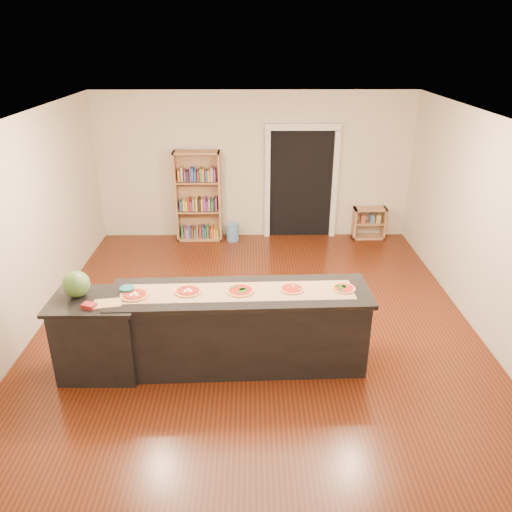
{
  "coord_description": "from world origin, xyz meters",
  "views": [
    {
      "loc": [
        -0.06,
        -5.88,
        3.71
      ],
      "look_at": [
        0.0,
        0.2,
        1.0
      ],
      "focal_mm": 35.0,
      "sensor_mm": 36.0,
      "label": 1
    }
  ],
  "objects_px": {
    "low_shelf": "(369,223)",
    "waste_bin": "(233,232)",
    "side_counter": "(99,336)",
    "kitchen_island": "(241,328)",
    "watermelon": "(76,284)",
    "bookshelf": "(198,197)"
  },
  "relations": [
    {
      "from": "low_shelf",
      "to": "waste_bin",
      "type": "height_order",
      "value": "low_shelf"
    },
    {
      "from": "side_counter",
      "to": "low_shelf",
      "type": "distance_m",
      "value": 5.91
    },
    {
      "from": "kitchen_island",
      "to": "watermelon",
      "type": "bearing_deg",
      "value": -179.89
    },
    {
      "from": "kitchen_island",
      "to": "low_shelf",
      "type": "bearing_deg",
      "value": 57.22
    },
    {
      "from": "waste_bin",
      "to": "watermelon",
      "type": "bearing_deg",
      "value": -111.6
    },
    {
      "from": "kitchen_island",
      "to": "bookshelf",
      "type": "xyz_separation_m",
      "value": [
        -0.88,
        4.09,
        0.37
      ]
    },
    {
      "from": "kitchen_island",
      "to": "bookshelf",
      "type": "relative_size",
      "value": 1.73
    },
    {
      "from": "bookshelf",
      "to": "side_counter",
      "type": "bearing_deg",
      "value": -100.27
    },
    {
      "from": "low_shelf",
      "to": "watermelon",
      "type": "xyz_separation_m",
      "value": [
        -4.29,
        -4.18,
        0.82
      ]
    },
    {
      "from": "kitchen_island",
      "to": "side_counter",
      "type": "distance_m",
      "value": 1.66
    },
    {
      "from": "bookshelf",
      "to": "kitchen_island",
      "type": "bearing_deg",
      "value": -77.81
    },
    {
      "from": "low_shelf",
      "to": "waste_bin",
      "type": "bearing_deg",
      "value": -177.55
    },
    {
      "from": "low_shelf",
      "to": "watermelon",
      "type": "relative_size",
      "value": 2.05
    },
    {
      "from": "bookshelf",
      "to": "low_shelf",
      "type": "relative_size",
      "value": 2.78
    },
    {
      "from": "kitchen_island",
      "to": "bookshelf",
      "type": "distance_m",
      "value": 4.2
    },
    {
      "from": "bookshelf",
      "to": "watermelon",
      "type": "bearing_deg",
      "value": -103.05
    },
    {
      "from": "side_counter",
      "to": "low_shelf",
      "type": "bearing_deg",
      "value": 46.75
    },
    {
      "from": "bookshelf",
      "to": "low_shelf",
      "type": "distance_m",
      "value": 3.38
    },
    {
      "from": "low_shelf",
      "to": "watermelon",
      "type": "bearing_deg",
      "value": -135.79
    },
    {
      "from": "side_counter",
      "to": "low_shelf",
      "type": "height_order",
      "value": "side_counter"
    },
    {
      "from": "low_shelf",
      "to": "side_counter",
      "type": "bearing_deg",
      "value": -133.93
    },
    {
      "from": "kitchen_island",
      "to": "waste_bin",
      "type": "height_order",
      "value": "kitchen_island"
    }
  ]
}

